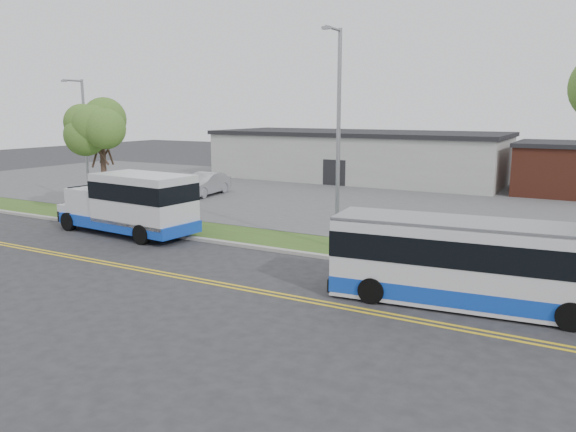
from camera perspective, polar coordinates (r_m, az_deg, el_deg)
The scene contains 18 objects.
ground at distance 24.57m, azimuth -4.18°, elevation -3.94°, with size 140.00×140.00×0.00m, color #28282B.
lane_line_north at distance 21.59m, azimuth -9.87°, elevation -6.14°, with size 70.00×0.12×0.01m, color gold.
lane_line_south at distance 21.37m, azimuth -10.38°, elevation -6.33°, with size 70.00×0.12×0.01m, color gold.
curb at distance 25.44m, azimuth -2.82°, elevation -3.23°, with size 80.00×0.30×0.15m, color #9E9B93.
verge at distance 26.94m, azimuth -0.78°, elevation -2.48°, with size 80.00×3.30×0.10m, color #364E1A.
parking_lot at distance 39.55m, azimuth 9.54°, elevation 1.63°, with size 80.00×25.00×0.10m, color #4C4C4F.
commercial_building at distance 50.71m, azimuth 7.10°, elevation 6.10°, with size 25.40×10.40×4.35m.
brick_wing at distance 46.05m, azimuth 25.99°, elevation 4.36°, with size 6.30×7.30×3.90m.
tree_west at distance 34.11m, azimuth -18.44°, elevation 8.37°, with size 4.40×4.40×6.91m.
streetlight_near at distance 24.72m, azimuth 5.08°, elevation 8.43°, with size 0.35×1.53×9.50m.
streetlight_far at distance 38.59m, azimuth -19.98°, elevation 7.52°, with size 0.35×1.53×8.00m.
shuttle_bus at distance 29.12m, azimuth -15.49°, elevation 1.36°, with size 8.32×3.29×3.12m.
transit_bus at distance 18.82m, azimuth 19.75°, elevation -4.73°, with size 10.14×3.28×2.76m.
pedestrian at distance 30.82m, azimuth -14.87°, elevation 0.69°, with size 0.68×0.44×1.85m, color black.
parked_car_a at distance 41.16m, azimuth -8.47°, elevation 3.23°, with size 1.72×4.93×1.63m, color #A8AAB0.
parked_car_b at distance 41.64m, azimuth -11.88°, elevation 3.05°, with size 1.97×4.85×1.41m, color white.
grocery_bag_left at distance 30.99m, azimuth -15.52°, elevation -0.73°, with size 0.32×0.32×0.32m, color white.
grocery_bag_right at distance 30.92m, azimuth -14.08°, elevation -0.68°, with size 0.32×0.32×0.32m, color white.
Camera 1 is at (13.19, -19.77, 6.21)m, focal length 35.00 mm.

